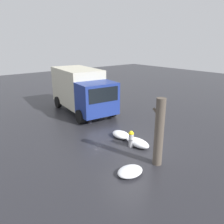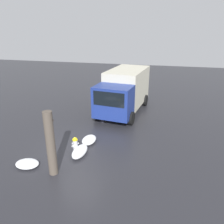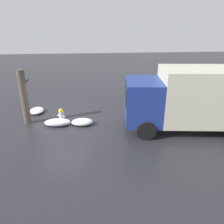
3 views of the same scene
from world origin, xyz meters
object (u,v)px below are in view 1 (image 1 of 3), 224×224
tree_trunk (159,132)px  pedestrian (89,109)px  fire_hydrant (131,139)px  delivery_truck (81,89)px

tree_trunk → pedestrian: (5.97, -0.53, -0.55)m
pedestrian → fire_hydrant: bearing=136.0°
tree_trunk → delivery_truck: (8.48, -1.52, 0.22)m
fire_hydrant → tree_trunk: size_ratio=0.29×
tree_trunk → fire_hydrant: bearing=-7.6°
tree_trunk → delivery_truck: 8.62m
fire_hydrant → delivery_truck: size_ratio=0.13×
delivery_truck → pedestrian: size_ratio=3.82×
tree_trunk → pedestrian: size_ratio=1.73×
fire_hydrant → tree_trunk: tree_trunk is taller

